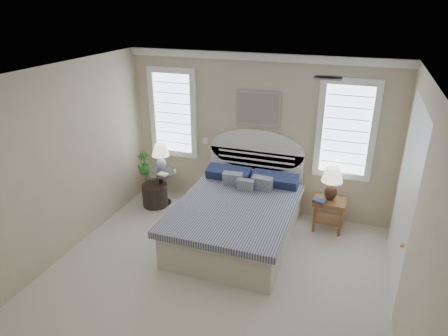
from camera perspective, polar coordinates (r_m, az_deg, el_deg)
floor at (r=5.32m, az=-3.00°, el=-17.74°), size 4.50×5.00×0.01m
ceiling at (r=4.10m, az=-3.79°, el=12.13°), size 4.50×5.00×0.01m
wall_back at (r=6.74m, az=4.88°, el=4.67°), size 4.50×0.02×2.70m
wall_left at (r=5.74m, az=-24.56°, el=-0.83°), size 0.02×5.00×2.70m
wall_right at (r=4.31m, az=25.82°, el=-9.03°), size 0.02×5.00×2.70m
crown_molding at (r=6.41m, az=5.19°, el=15.56°), size 4.50×0.08×0.12m
hvac_vent at (r=4.58m, az=14.68°, el=12.37°), size 0.30×0.20×0.02m
switch_plate at (r=7.07m, az=-2.67°, el=3.92°), size 0.08×0.01×0.12m
window_left at (r=7.18m, az=-7.24°, el=7.81°), size 0.90×0.06×1.60m
window_right at (r=6.45m, az=17.05°, el=5.21°), size 0.90×0.06×1.60m
painting at (r=6.57m, az=4.93°, el=8.45°), size 0.74×0.04×0.58m
closet_door at (r=5.44m, az=24.38°, el=-3.87°), size 0.02×1.80×2.40m
bed at (r=6.22m, az=2.07°, el=-6.70°), size 1.72×2.28×1.47m
side_table_left at (r=7.28m, az=-8.96°, el=-2.26°), size 0.56×0.56×0.63m
nightstand_right at (r=6.62m, az=14.77°, el=-5.55°), size 0.50×0.40×0.53m
floor_pot at (r=7.31m, az=-9.81°, el=-3.80°), size 0.49×0.49×0.41m
lamp_left at (r=7.11m, az=-9.03°, el=1.91°), size 0.41×0.41×0.50m
lamp_right at (r=6.44m, az=15.17°, el=-1.69°), size 0.38×0.38×0.54m
potted_plant at (r=7.07m, az=-11.39°, el=0.71°), size 0.26×0.26×0.40m
books_left at (r=6.92m, az=-8.72°, el=-1.10°), size 0.21×0.17×0.08m
books_right at (r=6.41m, az=13.49°, el=-4.65°), size 0.22×0.18×0.05m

